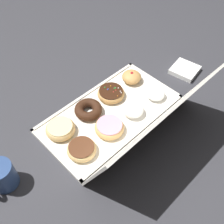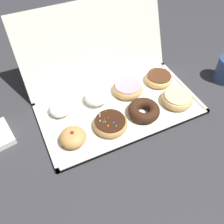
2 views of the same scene
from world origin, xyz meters
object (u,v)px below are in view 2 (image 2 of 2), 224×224
at_px(donut_box, 120,109).
at_px(jelly_filled_donut_0, 73,137).
at_px(sprinkle_donut_1, 110,123).
at_px(powdered_filled_donut_5, 96,97).
at_px(chocolate_cake_ring_donut_2, 144,110).
at_px(glazed_ring_donut_3, 177,99).
at_px(powdered_filled_donut_4, 60,108).
at_px(chocolate_frosted_donut_7, 159,78).
at_px(pink_frosted_donut_6, 128,88).

height_order(donut_box, jelly_filled_donut_0, jelly_filled_donut_0).
distance_m(sprinkle_donut_1, powdered_filled_donut_5, 0.13).
xyz_separation_m(chocolate_cake_ring_donut_2, glazed_ring_donut_3, (0.14, -0.00, 0.00)).
distance_m(donut_box, powdered_filled_donut_4, 0.22).
xyz_separation_m(donut_box, powdered_filled_donut_4, (-0.20, 0.07, 0.03)).
xyz_separation_m(sprinkle_donut_1, chocolate_frosted_donut_7, (0.27, 0.13, 0.00)).
relative_size(donut_box, chocolate_cake_ring_donut_2, 5.06).
distance_m(glazed_ring_donut_3, pink_frosted_donut_6, 0.19).
relative_size(chocolate_cake_ring_donut_2, chocolate_frosted_donut_7, 1.05).
xyz_separation_m(donut_box, glazed_ring_donut_3, (0.20, -0.06, 0.02)).
bearing_deg(sprinkle_donut_1, glazed_ring_donut_3, 0.05).
height_order(donut_box, pink_frosted_donut_6, pink_frosted_donut_6).
bearing_deg(donut_box, glazed_ring_donut_3, -17.57).
bearing_deg(sprinkle_donut_1, jelly_filled_donut_0, -178.32).
xyz_separation_m(powdered_filled_donut_4, chocolate_frosted_donut_7, (0.41, -0.01, -0.00)).
xyz_separation_m(jelly_filled_donut_0, powdered_filled_donut_5, (0.14, 0.14, -0.00)).
relative_size(glazed_ring_donut_3, powdered_filled_donut_5, 1.32).
height_order(donut_box, glazed_ring_donut_3, glazed_ring_donut_3).
bearing_deg(powdered_filled_donut_4, pink_frosted_donut_6, -2.05).
xyz_separation_m(chocolate_cake_ring_donut_2, powdered_filled_donut_5, (-0.13, 0.13, 0.00)).
bearing_deg(powdered_filled_donut_4, glazed_ring_donut_3, -18.69).
relative_size(sprinkle_donut_1, glazed_ring_donut_3, 1.02).
relative_size(sprinkle_donut_1, chocolate_frosted_donut_7, 1.08).
bearing_deg(powdered_filled_donut_4, jelly_filled_donut_0, -90.63).
height_order(sprinkle_donut_1, pink_frosted_donut_6, same).
bearing_deg(powdered_filled_donut_4, sprinkle_donut_1, -45.95).
bearing_deg(powdered_filled_donut_4, chocolate_cake_ring_donut_2, -27.09).
bearing_deg(powdered_filled_donut_5, chocolate_cake_ring_donut_2, -45.56).
bearing_deg(donut_box, sprinkle_donut_1, -136.50).
relative_size(glazed_ring_donut_3, pink_frosted_donut_6, 1.00).
bearing_deg(powdered_filled_donut_4, powdered_filled_donut_5, -2.13).
height_order(powdered_filled_donut_4, chocolate_frosted_donut_7, powdered_filled_donut_4).
bearing_deg(pink_frosted_donut_6, jelly_filled_donut_0, -153.77).
bearing_deg(sprinkle_donut_1, powdered_filled_donut_4, 134.05).
height_order(sprinkle_donut_1, glazed_ring_donut_3, sprinkle_donut_1).
relative_size(sprinkle_donut_1, chocolate_cake_ring_donut_2, 1.03).
relative_size(powdered_filled_donut_5, chocolate_frosted_donut_7, 0.80).
distance_m(sprinkle_donut_1, chocolate_cake_ring_donut_2, 0.13).
bearing_deg(glazed_ring_donut_3, pink_frosted_donut_6, 137.52).
distance_m(donut_box, jelly_filled_donut_0, 0.22).
bearing_deg(powdered_filled_donut_5, glazed_ring_donut_3, -26.19).
distance_m(powdered_filled_donut_5, chocolate_frosted_donut_7, 0.27).
xyz_separation_m(powdered_filled_donut_5, chocolate_frosted_donut_7, (0.27, -0.01, -0.01)).
bearing_deg(glazed_ring_donut_3, jelly_filled_donut_0, -179.41).
bearing_deg(pink_frosted_donut_6, powdered_filled_donut_4, 177.95).
height_order(donut_box, chocolate_cake_ring_donut_2, chocolate_cake_ring_donut_2).
bearing_deg(powdered_filled_donut_5, pink_frosted_donut_6, -1.97).
height_order(glazed_ring_donut_3, chocolate_frosted_donut_7, glazed_ring_donut_3).
xyz_separation_m(sprinkle_donut_1, chocolate_cake_ring_donut_2, (0.13, 0.00, 0.00)).
xyz_separation_m(jelly_filled_donut_0, glazed_ring_donut_3, (0.41, 0.00, -0.00)).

